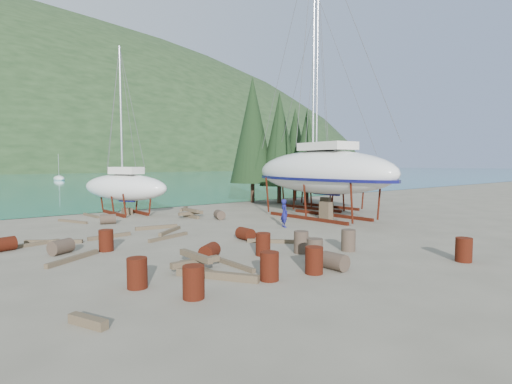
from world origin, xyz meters
TOP-DOWN VIEW (x-y plane):
  - ground at (0.00, 0.00)m, footprint 600.00×600.00m
  - far_house_right at (30.00, 190.00)m, footprint 6.60×5.60m
  - cypress_near_right at (12.50, 12.00)m, footprint 3.60×3.60m
  - cypress_mid_right at (14.00, 10.00)m, footprint 3.06×3.06m
  - cypress_back_left at (11.00, 14.00)m, footprint 4.14×4.14m
  - cypress_far_right at (15.50, 13.00)m, footprint 3.24×3.24m
  - moored_boat_mid at (10.00, 80.00)m, footprint 2.00×5.00m
  - large_sailboat_near at (7.68, 2.92)m, footprint 4.50×12.35m
  - large_sailboat_far at (12.02, 6.57)m, footprint 3.76×10.69m
  - small_sailboat_shore at (-1.40, 13.15)m, footprint 5.12×7.70m
  - worker at (3.21, 1.56)m, footprint 0.56×0.68m
  - drum_0 at (-7.68, -3.78)m, footprint 0.58×0.58m
  - drum_1 at (-1.76, -6.10)m, footprint 0.58×0.88m
  - drum_2 at (-9.93, 4.33)m, footprint 1.00×0.78m
  - drum_3 at (-2.64, -5.99)m, footprint 0.58×0.58m
  - drum_5 at (1.00, -4.56)m, footprint 0.58×0.58m
  - drum_6 at (-0.82, -0.04)m, footprint 0.61×0.90m
  - drum_7 at (2.76, -8.37)m, footprint 0.58×0.58m
  - drum_8 at (-6.67, 1.72)m, footprint 0.58×0.58m
  - drum_9 at (-4.01, 9.16)m, footprint 1.01×0.81m
  - drum_10 at (-4.25, -5.63)m, footprint 0.58×0.58m
  - drum_11 at (2.25, 6.61)m, footprint 0.84×1.02m
  - drum_12 at (-4.16, -2.14)m, footprint 1.05×0.99m
  - drum_13 at (-6.89, -5.58)m, footprint 0.58×0.58m
  - drum_14 at (-2.23, -2.96)m, footprint 0.58×0.58m
  - drum_15 at (-8.23, 2.30)m, footprint 1.05×0.93m
  - drum_16 at (-1.56, -5.04)m, footprint 0.58×0.58m
  - drum_17 at (-0.78, -3.61)m, footprint 0.58×0.58m
  - timber_0 at (-5.49, 11.11)m, footprint 1.10×2.42m
  - timber_3 at (-4.11, -3.51)m, footprint 0.19×2.45m
  - timber_4 at (-5.54, 4.54)m, footprint 2.12×0.40m
  - timber_5 at (-0.12, -1.55)m, footprint 2.05×2.18m
  - timber_6 at (3.04, 12.66)m, footprint 1.54×1.76m
  - timber_7 at (1.18, -2.26)m, footprint 1.01×1.59m
  - timber_8 at (-2.61, 5.58)m, footprint 2.29×0.61m
  - timber_9 at (-3.74, 13.23)m, footprint 0.33×2.47m
  - timber_10 at (-2.56, 4.11)m, footprint 1.99×1.66m
  - timber_11 at (-3.41, 2.60)m, footprint 2.43×0.96m
  - timber_12 at (-8.18, 0.85)m, footprint 2.20×1.50m
  - timber_13 at (-9.61, -5.69)m, footprint 0.60×1.06m
  - timber_15 at (-9.12, 4.67)m, footprint 2.93×0.92m
  - timber_16 at (-5.41, -4.48)m, footprint 1.62×2.45m
  - timber_17 at (-7.95, 4.82)m, footprint 2.13×1.62m
  - timber_pile_fore at (-5.43, -3.25)m, footprint 1.80×1.80m
  - timber_pile_aft at (1.20, 8.42)m, footprint 1.80×1.80m

SIDE VIEW (x-z plane):
  - ground at x=0.00m, z-range 0.00..0.00m
  - timber_0 at x=-5.49m, z-range 0.00..0.14m
  - timber_15 at x=-9.12m, z-range 0.00..0.15m
  - timber_3 at x=-4.11m, z-range 0.00..0.15m
  - timber_9 at x=-3.74m, z-range 0.00..0.15m
  - timber_11 at x=-3.41m, z-range 0.00..0.15m
  - timber_5 at x=-0.12m, z-range 0.00..0.16m
  - timber_17 at x=-7.95m, z-range 0.00..0.16m
  - timber_10 at x=-2.56m, z-range 0.00..0.16m
  - timber_12 at x=-8.18m, z-range 0.00..0.17m
  - timber_4 at x=-5.54m, z-range 0.00..0.17m
  - timber_7 at x=1.18m, z-range 0.00..0.17m
  - timber_8 at x=-2.61m, z-range 0.00..0.19m
  - timber_6 at x=3.04m, z-range 0.00..0.19m
  - timber_13 at x=-9.61m, z-range 0.00..0.22m
  - timber_16 at x=-5.41m, z-range 0.00..0.23m
  - drum_1 at x=-1.76m, z-range 0.00..0.58m
  - drum_2 at x=-9.93m, z-range 0.00..0.58m
  - drum_6 at x=-0.82m, z-range 0.00..0.58m
  - drum_9 at x=-4.01m, z-range 0.00..0.58m
  - drum_11 at x=2.25m, z-range 0.00..0.58m
  - drum_12 at x=-4.16m, z-range 0.00..0.58m
  - drum_15 at x=-8.23m, z-range 0.00..0.58m
  - timber_pile_fore at x=-5.43m, z-range 0.00..0.60m
  - timber_pile_aft at x=1.20m, z-range 0.00..0.60m
  - moored_boat_mid at x=10.00m, z-range -2.64..3.41m
  - drum_0 at x=-7.68m, z-range 0.00..0.88m
  - drum_3 at x=-2.64m, z-range 0.00..0.88m
  - drum_5 at x=1.00m, z-range 0.00..0.88m
  - drum_7 at x=2.76m, z-range 0.00..0.88m
  - drum_8 at x=-6.67m, z-range 0.00..0.88m
  - drum_10 at x=-4.25m, z-range 0.00..0.88m
  - drum_13 at x=-6.89m, z-range 0.00..0.88m
  - drum_14 at x=-2.23m, z-range 0.00..0.88m
  - drum_16 at x=-1.56m, z-range 0.00..0.88m
  - drum_17 at x=-0.78m, z-range 0.00..0.88m
  - worker at x=3.21m, z-range 0.00..1.59m
  - small_sailboat_shore at x=-1.40m, z-range -3.96..7.86m
  - large_sailboat_far at x=12.02m, z-range -5.60..11.03m
  - far_house_right at x=30.00m, z-range 0.12..5.72m
  - large_sailboat_near at x=7.68m, z-range -6.46..12.60m
  - cypress_mid_right at x=14.00m, z-range 0.67..9.17m
  - cypress_far_right at x=15.50m, z-range 0.71..9.71m
  - cypress_near_right at x=12.50m, z-range 0.79..10.79m
  - cypress_back_left at x=11.00m, z-range 0.91..12.41m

